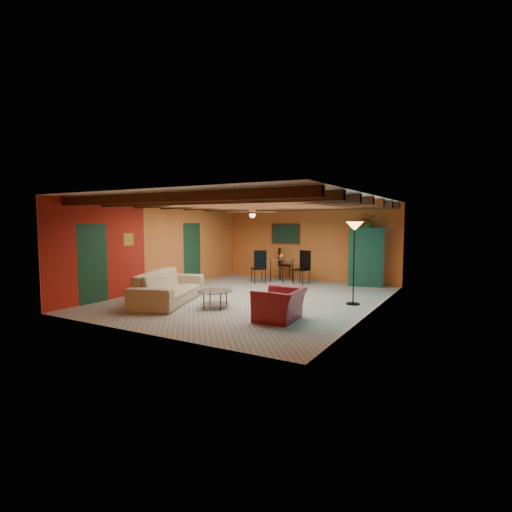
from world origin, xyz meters
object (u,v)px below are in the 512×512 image
Objects in this scene: floor_lamp at (354,263)px; vase at (282,246)px; coffee_table at (215,299)px; dining_table at (282,265)px; sofa at (169,287)px; armoire at (368,258)px; armchair at (280,304)px; potted_plant at (369,222)px.

vase is at bearing 142.41° from floor_lamp.
coffee_table is 4.64m from dining_table.
sofa is at bearing -179.10° from coffee_table.
sofa is at bearing -102.17° from dining_table.
coffee_table is at bearing -127.74° from armoire.
floor_lamp reaches higher than armchair.
floor_lamp is 3.32m from potted_plant.
potted_plant is (0.46, 5.51, 1.74)m from armchair.
floor_lamp reaches higher than coffee_table.
floor_lamp is 4.11m from vase.
armchair is at bearing -64.25° from dining_table.
armchair is 1.93m from coffee_table.
vase is at bearing -157.92° from armchair.
potted_plant reaches higher than floor_lamp.
potted_plant is at bearing 97.91° from floor_lamp.
armchair is at bearing -110.52° from floor_lamp.
armchair is at bearing -115.59° from sofa.
coffee_table is 1.85× the size of potted_plant.
sofa is 4.80m from vase.
potted_plant is at bearing 12.50° from dining_table.
armchair is 5.50m from vase.
sofa is 6.51m from armoire.
vase is at bearing 179.06° from armoire.
vase is at bearing 0.00° from dining_table.
potted_plant is at bearing 12.50° from vase.
sofa is 6.70m from potted_plant.
coffee_table is at bearing -102.40° from armchair.
sofa is 1.47m from coffee_table.
armchair is 1.23× the size of coffee_table.
sofa is 6.04× the size of potted_plant.
coffee_table is (-1.90, 0.29, -0.12)m from armchair.
sofa reaches higher than armchair.
armchair is at bearing -108.20° from armoire.
armchair is 0.57× the size of armoire.
sofa is at bearing -139.46° from armoire.
armchair is 5.32× the size of vase.
sofa is 1.26× the size of dining_table.
potted_plant is (2.82, 0.62, 1.51)m from dining_table.
sofa is 14.09× the size of vase.
floor_lamp reaches higher than armoire.
armchair is (3.36, -0.27, -0.06)m from sofa.
coffee_table is at bearing -84.29° from dining_table.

